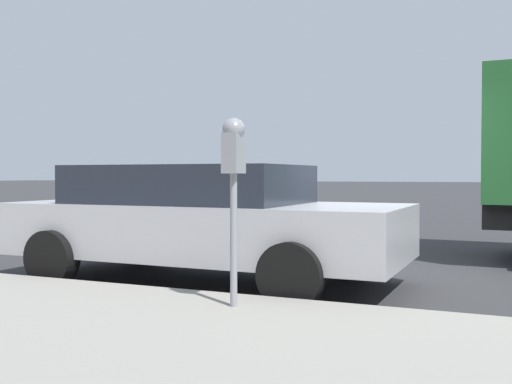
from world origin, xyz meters
TOP-DOWN VIEW (x-y plane):
  - ground_plane at (0.00, 0.00)m, footprint 220.00×220.00m
  - parking_meter at (-2.71, 0.36)m, footprint 0.21×0.19m
  - car_silver at (-1.04, 1.58)m, footprint 2.17×4.69m

SIDE VIEW (x-z plane):
  - ground_plane at x=0.00m, z-range 0.00..0.00m
  - car_silver at x=-1.04m, z-range 0.06..1.43m
  - parking_meter at x=-2.71m, z-range 0.57..2.17m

